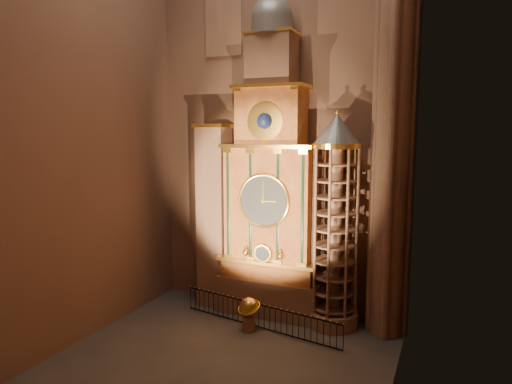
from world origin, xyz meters
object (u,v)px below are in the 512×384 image
at_px(portrait_tower, 214,215).
at_px(stair_turret, 335,224).
at_px(celestial_globe, 249,311).
at_px(astronomical_clock, 271,191).
at_px(iron_railing, 259,316).

height_order(portrait_tower, stair_turret, stair_turret).
xyz_separation_m(portrait_tower, stair_turret, (6.90, -0.28, 0.12)).
height_order(portrait_tower, celestial_globe, portrait_tower).
relative_size(astronomical_clock, portrait_tower, 1.64).
bearing_deg(astronomical_clock, celestial_globe, -93.66).
bearing_deg(astronomical_clock, portrait_tower, 179.71).
bearing_deg(iron_railing, celestial_globe, -140.06).
xyz_separation_m(stair_turret, celestial_globe, (-3.66, -2.21, -4.27)).
bearing_deg(stair_turret, portrait_tower, 177.67).
xyz_separation_m(astronomical_clock, portrait_tower, (-3.40, 0.02, -1.53)).
xyz_separation_m(astronomical_clock, stair_turret, (3.50, -0.26, -1.41)).
bearing_deg(celestial_globe, stair_turret, 31.17).
relative_size(portrait_tower, iron_railing, 1.15).
bearing_deg(astronomical_clock, stair_turret, -4.30).
distance_m(astronomical_clock, iron_railing, 6.38).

